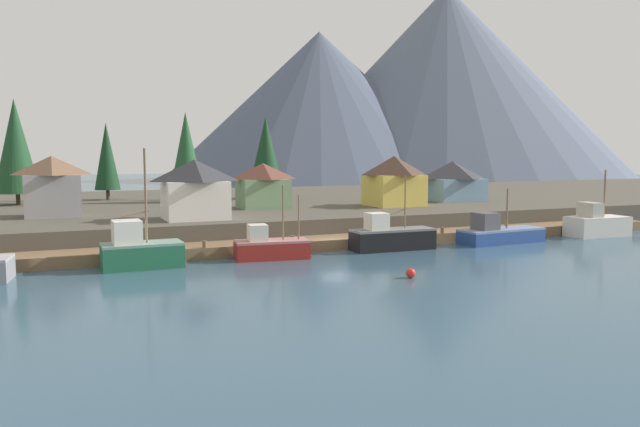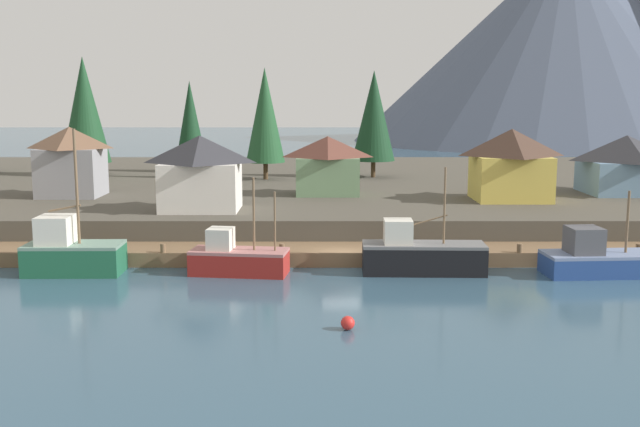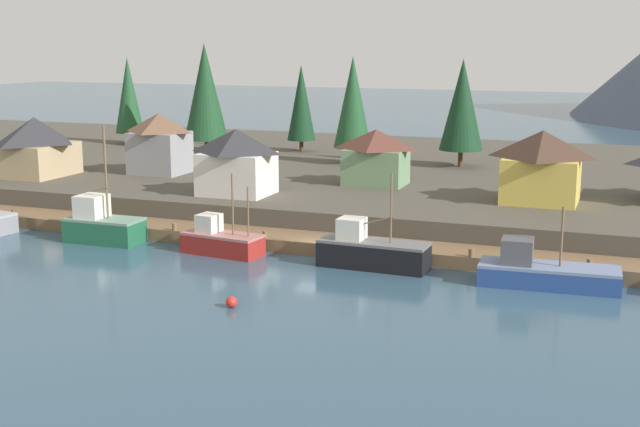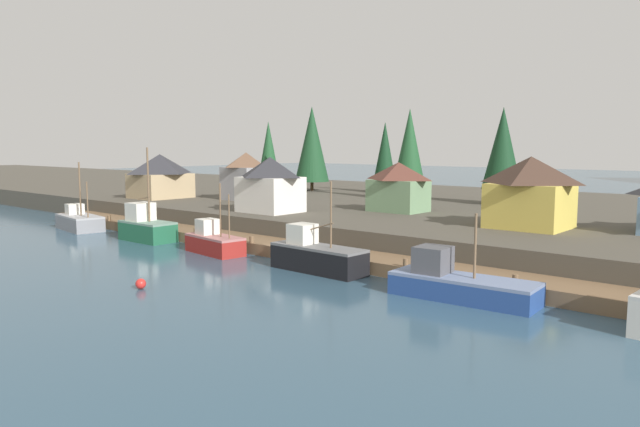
# 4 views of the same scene
# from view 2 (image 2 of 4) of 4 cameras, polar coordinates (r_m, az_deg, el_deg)

# --- Properties ---
(ground_plane) EXTENTS (400.00, 400.00, 1.00)m
(ground_plane) POSITION_cam_2_polar(r_m,az_deg,el_deg) (70.13, 1.32, -0.82)
(ground_plane) COLOR #335166
(dock) EXTENTS (80.00, 4.00, 1.60)m
(dock) POSITION_cam_2_polar(r_m,az_deg,el_deg) (52.26, 1.72, -3.12)
(dock) COLOR brown
(dock) RESTS_ON ground_plane
(shoreline_bank) EXTENTS (400.00, 56.00, 2.50)m
(shoreline_bank) POSITION_cam_2_polar(r_m,az_deg,el_deg) (81.74, 1.15, 1.83)
(shoreline_bank) COLOR #4C473D
(shoreline_bank) RESTS_ON ground_plane
(mountain_west_peak) EXTENTS (103.98, 103.98, 48.84)m
(mountain_west_peak) POSITION_cam_2_polar(r_m,az_deg,el_deg) (200.45, 18.21, 12.28)
(mountain_west_peak) COLOR #4C566B
(mountain_west_peak) RESTS_ON ground_plane
(fishing_boat_green) EXTENTS (6.19, 3.00, 9.38)m
(fishing_boat_green) POSITION_cam_2_polar(r_m,az_deg,el_deg) (51.11, -18.30, -2.82)
(fishing_boat_green) COLOR #1E5B3D
(fishing_boat_green) RESTS_ON ground_plane
(fishing_boat_red) EXTENTS (6.48, 3.26, 6.30)m
(fishing_boat_red) POSITION_cam_2_polar(r_m,az_deg,el_deg) (48.77, -6.19, -3.43)
(fishing_boat_red) COLOR maroon
(fishing_boat_red) RESTS_ON ground_plane
(fishing_boat_black) EXTENTS (7.98, 2.78, 6.93)m
(fishing_boat_black) POSITION_cam_2_polar(r_m,az_deg,el_deg) (49.11, 7.83, -3.16)
(fishing_boat_black) COLOR black
(fishing_boat_black) RESTS_ON ground_plane
(fishing_boat_blue) EXTENTS (9.28, 3.56, 5.45)m
(fishing_boat_blue) POSITION_cam_2_polar(r_m,az_deg,el_deg) (51.78, 21.35, -3.32)
(fishing_boat_blue) COLOR navy
(fishing_boat_blue) RESTS_ON ground_plane
(house_blue) EXTENTS (7.49, 6.84, 5.35)m
(house_blue) POSITION_cam_2_polar(r_m,az_deg,el_deg) (74.26, 22.40, 3.52)
(house_blue) COLOR #6689A8
(house_blue) RESTS_ON shoreline_bank
(house_white) EXTENTS (6.29, 5.17, 5.87)m
(house_white) POSITION_cam_2_polar(r_m,az_deg,el_deg) (59.37, -8.95, 3.13)
(house_white) COLOR silver
(house_white) RESTS_ON shoreline_bank
(house_yellow) EXTENTS (6.49, 5.93, 6.13)m
(house_yellow) POSITION_cam_2_polar(r_m,az_deg,el_deg) (66.43, 14.49, 3.69)
(house_yellow) COLOR gold
(house_yellow) RESTS_ON shoreline_bank
(house_green) EXTENTS (5.93, 4.47, 5.30)m
(house_green) POSITION_cam_2_polar(r_m,az_deg,el_deg) (67.98, 0.73, 3.72)
(house_green) COLOR #6B8E66
(house_green) RESTS_ON shoreline_bank
(house_grey) EXTENTS (5.56, 4.93, 6.20)m
(house_grey) POSITION_cam_2_polar(r_m,az_deg,el_deg) (70.40, -18.30, 3.83)
(house_grey) COLOR gray
(house_grey) RESTS_ON shoreline_bank
(conifer_near_left) EXTENTS (4.71, 4.71, 11.64)m
(conifer_near_left) POSITION_cam_2_polar(r_m,az_deg,el_deg) (82.45, 4.27, 7.43)
(conifer_near_left) COLOR #4C3823
(conifer_near_left) RESTS_ON shoreline_bank
(conifer_mid_left) EXTENTS (5.40, 5.40, 13.22)m
(conifer_mid_left) POSITION_cam_2_polar(r_m,az_deg,el_deg) (88.10, -17.35, 7.55)
(conifer_mid_left) COLOR #4C3823
(conifer_mid_left) RESTS_ON shoreline_bank
(conifer_mid_right) EXTENTS (4.18, 4.18, 11.88)m
(conifer_mid_right) POSITION_cam_2_polar(r_m,az_deg,el_deg) (80.39, -4.06, 7.48)
(conifer_mid_right) COLOR #4C3823
(conifer_mid_right) RESTS_ON shoreline_bank
(conifer_back_left) EXTENTS (3.47, 3.47, 10.65)m
(conifer_back_left) POSITION_cam_2_polar(r_m,az_deg,el_deg) (89.50, -9.70, 6.99)
(conifer_back_left) COLOR #4C3823
(conifer_back_left) RESTS_ON shoreline_bank
(channel_buoy) EXTENTS (0.70, 0.70, 0.70)m
(channel_buoy) POSITION_cam_2_polar(r_m,az_deg,el_deg) (37.35, 2.27, -8.33)
(channel_buoy) COLOR red
(channel_buoy) RESTS_ON ground_plane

